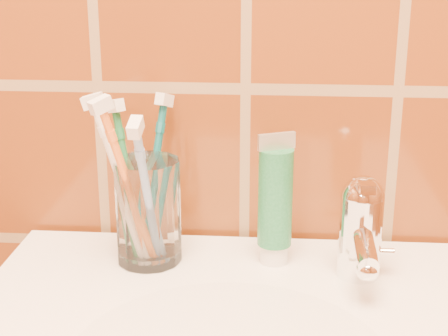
{
  "coord_description": "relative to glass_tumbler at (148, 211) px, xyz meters",
  "views": [
    {
      "loc": [
        0.04,
        0.38,
        1.21
      ],
      "look_at": [
        -0.02,
        1.08,
        0.98
      ],
      "focal_mm": 55.0,
      "sensor_mm": 36.0,
      "label": 1
    }
  ],
  "objects": [
    {
      "name": "glass_tumbler",
      "position": [
        0.0,
        0.0,
        0.0
      ],
      "size": [
        0.1,
        0.1,
        0.13
      ],
      "primitive_type": "cylinder",
      "rotation": [
        0.0,
        0.0,
        0.27
      ],
      "color": "white",
      "rests_on": "pedestal_sink"
    },
    {
      "name": "toothpaste_tube",
      "position": [
        0.15,
        0.01,
        0.01
      ],
      "size": [
        0.04,
        0.04,
        0.16
      ],
      "rotation": [
        0.0,
        0.0,
        0.42
      ],
      "color": "white",
      "rests_on": "pedestal_sink"
    },
    {
      "name": "faucet",
      "position": [
        0.24,
        -0.02,
        0.0
      ],
      "size": [
        0.05,
        0.11,
        0.12
      ],
      "color": "white",
      "rests_on": "pedestal_sink"
    },
    {
      "name": "toothbrush_0",
      "position": [
        -0.03,
        -0.01,
        0.04
      ],
      "size": [
        0.08,
        0.08,
        0.21
      ],
      "primitive_type": null,
      "rotation": [
        0.28,
        0.0,
        -1.59
      ],
      "color": "white",
      "rests_on": "glass_tumbler"
    },
    {
      "name": "toothbrush_1",
      "position": [
        -0.01,
        -0.03,
        0.04
      ],
      "size": [
        0.14,
        0.13,
        0.22
      ],
      "primitive_type": null,
      "rotation": [
        0.3,
        0.0,
        -0.82
      ],
      "color": "orange",
      "rests_on": "glass_tumbler"
    },
    {
      "name": "toothbrush_2",
      "position": [
        0.0,
        0.03,
        0.03
      ],
      "size": [
        0.1,
        0.14,
        0.21
      ],
      "primitive_type": null,
      "rotation": [
        0.32,
        0.0,
        2.75
      ],
      "color": "#0B5860",
      "rests_on": "glass_tumbler"
    },
    {
      "name": "toothbrush_3",
      "position": [
        -0.02,
        0.01,
        0.03
      ],
      "size": [
        0.11,
        0.11,
        0.2
      ],
      "primitive_type": null,
      "rotation": [
        0.24,
        0.0,
        -2.33
      ],
      "color": "#1D6F40",
      "rests_on": "glass_tumbler"
    },
    {
      "name": "toothbrush_4",
      "position": [
        0.01,
        -0.04,
        0.03
      ],
      "size": [
        0.04,
        0.17,
        0.22
      ],
      "primitive_type": null,
      "rotation": [
        0.4,
        0.0,
        -0.07
      ],
      "color": "#7CA1DD",
      "rests_on": "glass_tumbler"
    }
  ]
}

